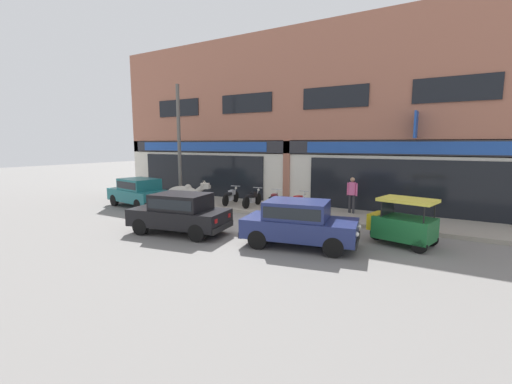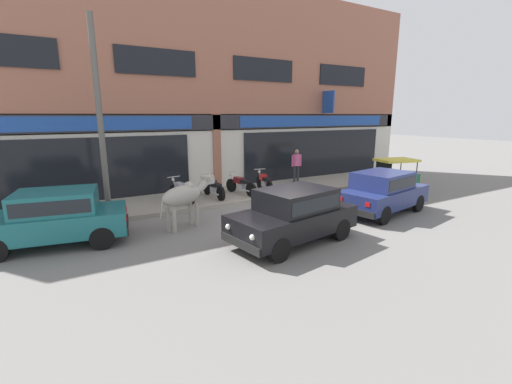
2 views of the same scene
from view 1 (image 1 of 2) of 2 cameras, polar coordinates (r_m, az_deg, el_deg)
name	(u,v)px [view 1 (image 1 of 2)]	position (r m, az deg, el deg)	size (l,w,h in m)	color
ground_plane	(231,225)	(13.71, -4.18, -5.57)	(90.00, 90.00, 0.00)	slate
sidewalk	(273,209)	(16.77, 2.93, -2.77)	(19.00, 2.92, 0.16)	gray
shop_building	(289,123)	(18.04, 5.60, 11.32)	(23.00, 1.40, 8.96)	#9E604C
cow	(184,193)	(15.89, -11.84, -0.14)	(2.03, 1.09, 1.61)	#9E998E
car_0	(299,221)	(10.86, 7.11, -4.84)	(3.79, 2.19, 1.46)	black
car_1	(139,191)	(18.53, -18.94, 0.15)	(3.79, 2.17, 1.46)	black
car_2	(180,211)	(12.61, -12.53, -3.17)	(3.77, 2.12, 1.46)	black
auto_rickshaw	(402,225)	(11.92, 23.19, -5.04)	(2.13, 1.53, 1.52)	black
motorcycle_0	(231,197)	(17.54, -4.23, -0.75)	(0.56, 1.80, 0.88)	black
motorcycle_1	(252,199)	(16.83, -0.63, -1.11)	(0.52, 1.81, 0.88)	black
motorcycle_2	(274,201)	(16.22, 2.94, -1.47)	(0.66, 1.78, 0.88)	black
motorcycle_3	(296,203)	(15.76, 6.73, -1.79)	(0.64, 1.79, 0.88)	black
pedestrian	(352,191)	(15.70, 15.73, 0.13)	(0.49, 0.32, 1.60)	#2D2D33
utility_pole	(179,144)	(18.38, -12.69, 7.76)	(0.18, 0.18, 6.07)	#595651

